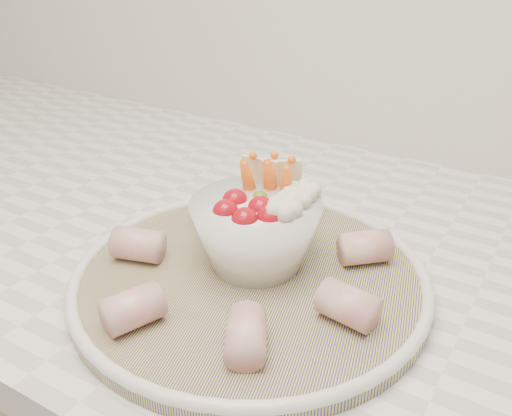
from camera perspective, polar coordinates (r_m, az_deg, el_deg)
The scene contains 3 objects.
serving_platter at distance 0.56m, azimuth -0.58°, elevation -7.01°, with size 0.42×0.42×0.02m.
veggie_bowl at distance 0.56m, azimuth 0.22°, elevation -2.08°, with size 0.13×0.13×0.10m.
cured_meat_rolls at distance 0.55m, azimuth -0.66°, elevation -5.18°, with size 0.27×0.29×0.03m.
Camera 1 is at (0.22, 0.96, 1.25)m, focal length 40.00 mm.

